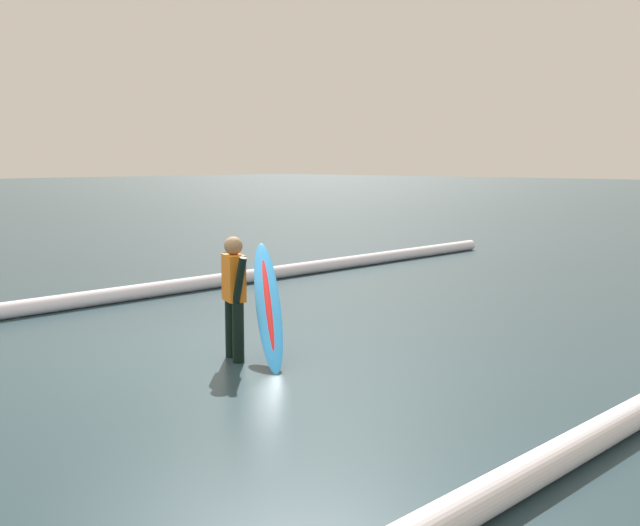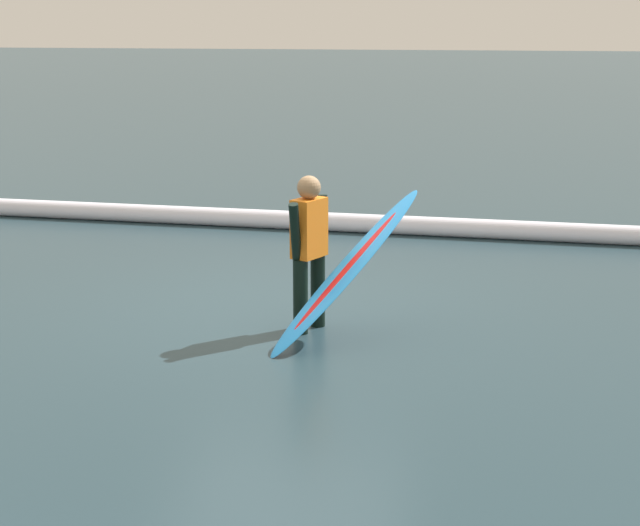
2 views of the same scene
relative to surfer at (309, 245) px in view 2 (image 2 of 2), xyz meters
The scene contains 4 objects.
ground_plane 1.15m from the surfer, 58.12° to the right, with size 188.62×188.62×0.00m, color #233841.
surfer is the anchor object (origin of this frame).
surfboard 0.47m from the surfer, 156.85° to the left, with size 1.33×1.60×1.33m.
wave_crest_foreground 4.81m from the surfer, 113.29° to the right, with size 0.26×0.26×20.43m, color white.
Camera 2 is at (-2.35, 9.13, 2.85)m, focal length 53.49 mm.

